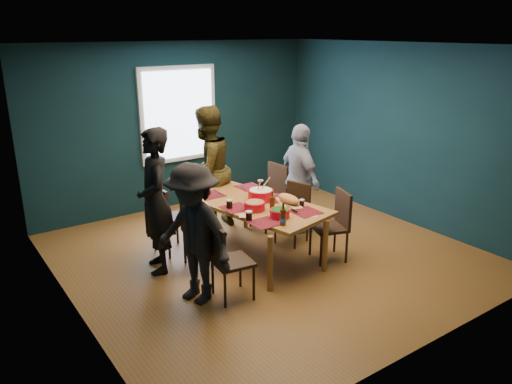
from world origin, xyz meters
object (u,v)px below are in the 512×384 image
(bowl_salad, at_px, (255,206))
(cutting_board, at_px, (289,200))
(dining_table, at_px, (256,208))
(chair_left_mid, at_px, (196,225))
(chair_right_near, at_px, (335,220))
(chair_right_far, at_px, (272,191))
(chair_left_far, at_px, (166,215))
(person_near_left, at_px, (194,234))
(chair_left_near, at_px, (225,256))
(chair_right_mid, at_px, (295,208))
(bowl_dumpling, at_px, (261,194))
(person_far_left, at_px, (155,201))
(bowl_herbs, at_px, (280,213))
(person_right, at_px, (300,179))
(person_back, at_px, (207,169))

(bowl_salad, height_order, cutting_board, cutting_board)
(dining_table, distance_m, cutting_board, 0.44)
(dining_table, bearing_deg, chair_left_mid, 160.46)
(chair_right_near, bearing_deg, cutting_board, 157.15)
(chair_right_far, bearing_deg, chair_left_far, 175.35)
(person_near_left, bearing_deg, chair_left_near, 39.24)
(dining_table, xyz_separation_m, chair_right_far, (0.79, 0.70, -0.10))
(chair_right_mid, xyz_separation_m, bowl_dumpling, (-0.59, 0.01, 0.31))
(person_far_left, relative_size, bowl_salad, 6.83)
(person_near_left, bearing_deg, chair_left_far, 149.77)
(chair_right_mid, distance_m, chair_right_near, 0.75)
(bowl_dumpling, bearing_deg, chair_left_mid, 178.25)
(chair_left_mid, distance_m, chair_right_far, 1.72)
(chair_right_mid, relative_size, bowl_herbs, 3.49)
(chair_left_far, relative_size, person_right, 0.58)
(person_near_left, relative_size, bowl_herbs, 6.53)
(chair_right_mid, relative_size, person_right, 0.52)
(dining_table, height_order, person_back, person_back)
(person_far_left, bearing_deg, person_right, 103.92)
(person_far_left, bearing_deg, person_near_left, 16.15)
(chair_left_near, distance_m, person_far_left, 1.21)
(chair_right_mid, xyz_separation_m, cutting_board, (-0.39, -0.34, 0.30))
(chair_left_near, bearing_deg, bowl_salad, 43.32)
(bowl_salad, bearing_deg, chair_right_far, 43.28)
(person_near_left, bearing_deg, bowl_salad, 91.31)
(chair_right_near, distance_m, person_near_left, 2.01)
(chair_right_near, relative_size, bowl_salad, 3.48)
(chair_left_far, bearing_deg, cutting_board, -45.30)
(person_far_left, xyz_separation_m, bowl_herbs, (1.18, -0.93, -0.12))
(chair_right_near, distance_m, person_back, 2.06)
(bowl_salad, distance_m, cutting_board, 0.49)
(chair_left_far, height_order, chair_left_near, chair_left_far)
(chair_left_mid, distance_m, bowl_salad, 0.76)
(dining_table, height_order, chair_left_near, chair_left_near)
(bowl_herbs, bearing_deg, person_right, 40.36)
(person_near_left, xyz_separation_m, bowl_salad, (1.05, 0.37, -0.00))
(chair_right_near, relative_size, person_right, 0.57)
(bowl_salad, distance_m, bowl_dumpling, 0.40)
(chair_right_mid, bearing_deg, person_far_left, 153.12)
(chair_left_far, bearing_deg, person_far_left, -135.44)
(person_right, distance_m, cutting_board, 0.90)
(bowl_herbs, bearing_deg, dining_table, 84.30)
(dining_table, xyz_separation_m, person_back, (-0.06, 1.17, 0.27))
(chair_right_far, height_order, person_back, person_back)
(person_back, relative_size, bowl_herbs, 7.69)
(chair_right_far, distance_m, person_near_left, 2.38)
(chair_right_far, bearing_deg, chair_left_mid, -163.49)
(person_near_left, relative_size, bowl_salad, 5.97)
(chair_left_far, height_order, cutting_board, chair_left_far)
(bowl_salad, bearing_deg, chair_left_near, -144.39)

